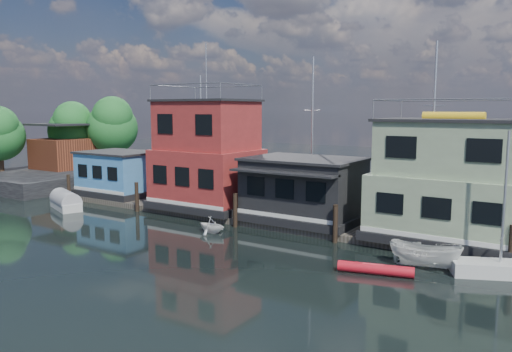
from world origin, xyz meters
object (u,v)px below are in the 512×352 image
Objects in this scene: houseboat_blue at (119,173)px; red_kayak at (375,269)px; houseboat_red at (207,157)px; houseboat_dark at (304,189)px; tarp_runabout at (66,202)px; houseboat_green at (450,183)px; day_sailer at (500,267)px; dinghy_white at (212,225)px; motorboat at (425,255)px.

houseboat_blue is 25.85m from red_kayak.
houseboat_red is 1.60× the size of houseboat_dark.
tarp_runabout is (-0.21, -5.15, -1.64)m from houseboat_blue.
red_kayak is at bearing -15.39° from houseboat_blue.
houseboat_red is 2.95× the size of tarp_runabout.
houseboat_green is at bearing 32.21° from tarp_runabout.
houseboat_blue is 0.96× the size of day_sailer.
houseboat_dark is at bearing -36.08° from dinghy_white.
houseboat_red reaches higher than houseboat_dark.
motorboat is 1.00× the size of red_kayak.
houseboat_green is 2.09× the size of tarp_runabout.
houseboat_red is at bearing 144.94° from day_sailer.
tarp_runabout is at bearing -92.35° from houseboat_blue.
day_sailer is (12.19, -3.92, -2.02)m from houseboat_dark.
day_sailer is at bearing 16.61° from red_kayak.
houseboat_dark reaches higher than houseboat_blue.
motorboat is (17.02, -4.70, -3.44)m from houseboat_red.
tarp_runabout is 1.16× the size of red_kayak.
motorboat reaches higher than red_kayak.
motorboat is (9.02, -4.68, -1.75)m from houseboat_dark.
dinghy_white is (4.20, -4.88, -3.59)m from houseboat_red.
red_kayak is (24.86, -6.84, -1.95)m from houseboat_blue.
houseboat_red reaches higher than motorboat.
houseboat_blue reaches higher than red_kayak.
day_sailer is (4.84, 2.91, 0.15)m from red_kayak.
red_kayak is at bearing -103.51° from houseboat_green.
houseboat_dark is at bearing -0.06° from houseboat_blue.
houseboat_red is 6.10× the size of dinghy_white.
houseboat_blue is at bearing 150.22° from red_kayak.
houseboat_dark is at bearing -0.14° from houseboat_red.
tarp_runabout is at bearing 158.29° from day_sailer.
dinghy_white is (13.91, 0.28, -0.05)m from tarp_runabout.
houseboat_green reaches higher than tarp_runabout.
day_sailer is at bearing -50.94° from houseboat_green.
motorboat is at bearing -89.72° from houseboat_green.
houseboat_dark reaches higher than tarp_runabout.
dinghy_white is 0.56× the size of red_kayak.
houseboat_green is at bearing -0.53° from motorboat.
houseboat_dark is 10.26m from red_kayak.
houseboat_green is (26.50, 0.00, 1.34)m from houseboat_blue.
red_kayak is at bearing -42.84° from houseboat_dark.
motorboat is (0.02, -4.70, -2.88)m from houseboat_green.
day_sailer is (3.17, 0.77, -0.27)m from motorboat.
tarp_runabout is (-26.73, -0.45, -0.10)m from motorboat.
houseboat_red is 1.79× the size of day_sailer.
houseboat_blue is 26.98m from motorboat.
houseboat_dark reaches higher than dinghy_white.
motorboat is (26.52, -4.70, -1.54)m from houseboat_blue.
tarp_runabout is (-26.71, -5.15, -2.98)m from houseboat_green.
houseboat_dark is 1.11× the size of day_sailer.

